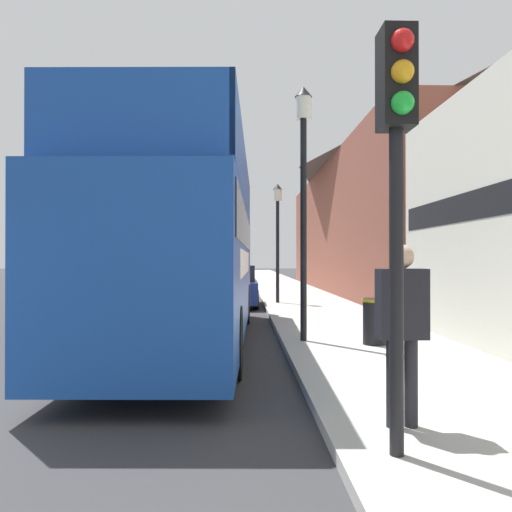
% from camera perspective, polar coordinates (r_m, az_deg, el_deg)
% --- Properties ---
extents(ground_plane, '(144.00, 144.00, 0.00)m').
position_cam_1_polar(ground_plane, '(25.73, -12.35, -4.36)').
color(ground_plane, '#333335').
extents(sidewalk, '(3.47, 108.00, 0.14)m').
position_cam_1_polar(sidewalk, '(22.43, 4.96, -4.78)').
color(sidewalk, '#ADAAA3').
rests_on(sidewalk, ground_plane).
extents(brick_terrace_rear, '(6.00, 25.34, 9.09)m').
position_cam_1_polar(brick_terrace_rear, '(27.82, 13.67, 5.31)').
color(brick_terrace_rear, brown).
rests_on(brick_terrace_rear, ground_plane).
extents(tour_bus, '(2.77, 10.51, 4.01)m').
position_cam_1_polar(tour_bus, '(10.72, -7.66, -0.02)').
color(tour_bus, '#19479E').
rests_on(tour_bus, ground_plane).
extents(parked_car_ahead_of_bus, '(1.76, 3.97, 1.56)m').
position_cam_1_polar(parked_car_ahead_of_bus, '(19.02, -2.43, -3.59)').
color(parked_car_ahead_of_bus, navy).
rests_on(parked_car_ahead_of_bus, ground_plane).
extents(pedestrian_nearest, '(0.47, 0.26, 1.80)m').
position_cam_1_polar(pedestrian_nearest, '(5.17, 16.33, -6.69)').
color(pedestrian_nearest, '#232328').
rests_on(pedestrian_nearest, sidewalk).
extents(traffic_signal, '(0.28, 0.42, 3.61)m').
position_cam_1_polar(traffic_signal, '(4.47, 15.83, 12.48)').
color(traffic_signal, black).
rests_on(traffic_signal, sidewalk).
extents(lamp_post_nearest, '(0.35, 0.35, 5.18)m').
position_cam_1_polar(lamp_post_nearest, '(10.35, 5.45, 10.09)').
color(lamp_post_nearest, black).
rests_on(lamp_post_nearest, sidewalk).
extents(lamp_post_second, '(0.35, 0.35, 4.55)m').
position_cam_1_polar(lamp_post_second, '(19.13, 2.48, 4.10)').
color(lamp_post_second, black).
rests_on(lamp_post_second, sidewalk).
extents(litter_bin, '(0.48, 0.48, 0.90)m').
position_cam_1_polar(litter_bin, '(10.03, 13.37, -7.10)').
color(litter_bin, black).
rests_on(litter_bin, sidewalk).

